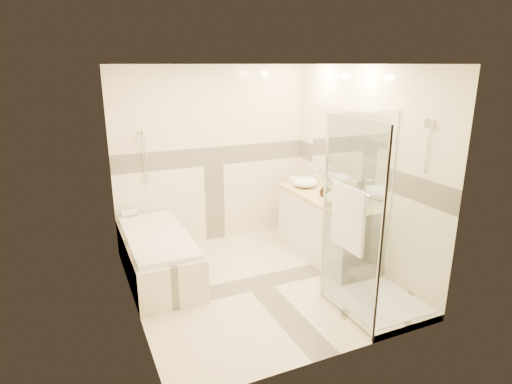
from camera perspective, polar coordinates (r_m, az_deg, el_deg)
name	(u,v)px	position (r m, az deg, el deg)	size (l,w,h in m)	color
room	(261,180)	(4.77, 0.68, 1.59)	(2.82, 3.02, 2.52)	beige
bathtub	(158,253)	(5.36, -12.96, -7.93)	(0.75, 1.70, 0.56)	beige
vanity	(325,227)	(5.77, 9.15, -4.61)	(0.58, 1.62, 0.85)	white
shower_enclosure	(369,265)	(4.64, 14.78, -9.36)	(0.96, 0.93, 2.04)	beige
vessel_sink_near	(305,182)	(6.01, 6.58, 1.34)	(0.35, 0.35, 0.14)	white
vessel_sink_far	(342,198)	(5.31, 11.37, -0.81)	(0.42, 0.42, 0.17)	white
faucet_near	(319,175)	(6.10, 8.36, 2.25)	(0.10, 0.03, 0.26)	silver
faucet_far	(357,190)	(5.41, 13.28, 0.28)	(0.12, 0.03, 0.28)	silver
amenity_bottle_a	(326,190)	(5.58, 9.33, 0.21)	(0.08, 0.08, 0.18)	black
amenity_bottle_b	(324,191)	(5.63, 8.99, 0.17)	(0.11, 0.11, 0.14)	black
folded_towels	(298,180)	(6.20, 5.57, 1.54)	(0.15, 0.25, 0.08)	white
rolled_towel	(129,213)	(5.92, -16.56, -2.68)	(0.09, 0.09, 0.21)	white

